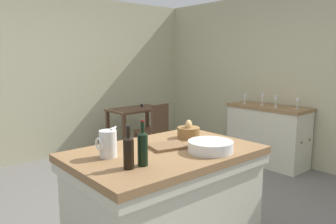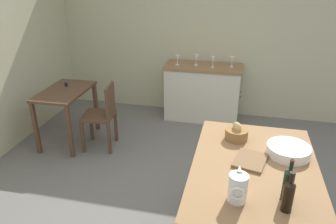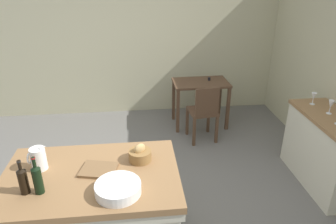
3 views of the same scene
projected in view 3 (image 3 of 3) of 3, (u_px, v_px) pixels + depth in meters
name	position (u px, v px, depth m)	size (l,w,h in m)	color
ground_plane	(141.00, 200.00, 3.61)	(6.76, 6.76, 0.00)	#66635E
wall_back	(134.00, 42.00, 5.41)	(5.32, 0.12, 2.60)	#B7B28E
island_table	(95.00, 211.00, 2.78)	(1.50, 0.99, 0.88)	olive
side_cabinet	(326.00, 151.00, 3.73)	(0.52, 1.22, 0.90)	olive
writing_desk	(201.00, 89.00, 5.12)	(0.91, 0.57, 0.83)	#513826
wooden_chair	(204.00, 111.00, 4.67)	(0.45, 0.45, 0.92)	#513826
pitcher	(38.00, 158.00, 2.64)	(0.17, 0.13, 0.24)	white
wash_bowl	(118.00, 188.00, 2.38)	(0.36, 0.36, 0.09)	white
bread_basket	(140.00, 155.00, 2.78)	(0.21, 0.21, 0.17)	olive
cutting_board	(99.00, 170.00, 2.65)	(0.30, 0.24, 0.02)	brown
wine_bottle_dark	(37.00, 179.00, 2.35)	(0.07, 0.07, 0.32)	black
wine_bottle_amber	(23.00, 180.00, 2.35)	(0.07, 0.07, 0.29)	black
wine_glass_middle	(331.00, 105.00, 3.61)	(0.07, 0.07, 0.17)	white
wine_glass_right	(314.00, 97.00, 3.87)	(0.07, 0.07, 0.15)	white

